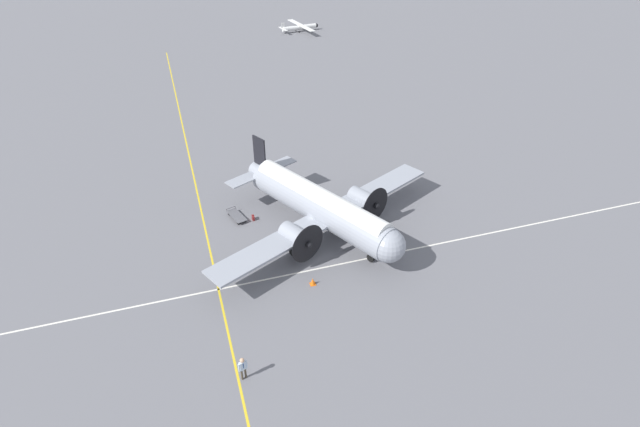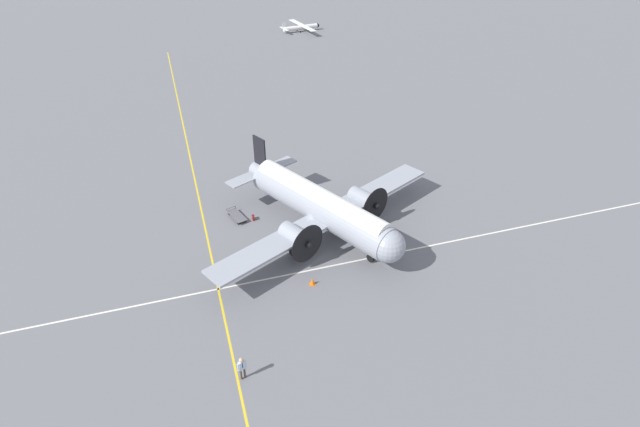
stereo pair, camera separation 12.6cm
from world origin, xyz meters
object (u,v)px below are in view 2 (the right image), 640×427
Objects in this scene: crew_foreground at (242,366)px; suitcase_near_door at (253,218)px; baggage_cart at (237,216)px; traffic_cone at (312,281)px; light_aircraft_distant at (302,27)px; airliner_main at (324,207)px.

crew_foreground is 3.85× the size of suitcase_near_door.
baggage_cart is 4.27× the size of traffic_cone.
light_aircraft_distant is 76.23m from traffic_cone.
light_aircraft_distant is 18.43× the size of traffic_cone.
light_aircraft_distant is at bearing 139.62° from airliner_main.
light_aircraft_distant reaches higher than suitcase_near_door.
airliner_main reaches higher than suitcase_near_door.
crew_foreground is (-12.95, 9.38, -1.55)m from airliner_main.
suitcase_near_door is at bearing -151.71° from airliner_main.
light_aircraft_distant is (63.00, -23.88, 0.58)m from baggage_cart.
crew_foreground is 2.99× the size of traffic_cone.
airliner_main is 8.64× the size of baggage_cart.
crew_foreground reaches higher than suitcase_near_door.
crew_foreground is at bearing -62.10° from airliner_main.
crew_foreground reaches higher than baggage_cart.
traffic_cone reaches higher than baggage_cart.
light_aircraft_distant is (67.55, -17.08, -1.79)m from airliner_main.
airliner_main reaches higher than baggage_cart.
airliner_main is at bearing -125.53° from suitcase_near_door.
traffic_cone is (-9.90, -2.58, 0.07)m from suitcase_near_door.
traffic_cone is at bearing 3.38° from baggage_cart.
airliner_main is 69.70m from light_aircraft_distant.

